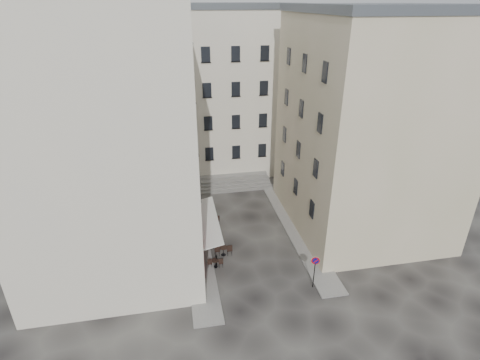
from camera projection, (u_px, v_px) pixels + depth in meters
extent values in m
plane|color=black|center=(254.00, 253.00, 30.81)|extent=(90.00, 90.00, 0.00)
cube|color=slate|center=(196.00, 232.00, 33.57)|extent=(2.00, 22.00, 0.12)
cube|color=slate|center=(295.00, 228.00, 34.19)|extent=(2.00, 18.00, 0.12)
cube|color=beige|center=(108.00, 134.00, 27.38)|extent=(12.00, 16.00, 20.00)
cube|color=tan|center=(367.00, 128.00, 31.76)|extent=(12.00, 14.00, 18.00)
cube|color=#52585E|center=(386.00, 8.00, 27.74)|extent=(12.20, 14.20, 0.60)
cube|color=beige|center=(211.00, 94.00, 43.57)|extent=(18.00, 10.00, 18.00)
cube|color=#52585E|center=(208.00, 6.00, 39.54)|extent=(18.20, 10.20, 0.60)
cube|color=#4E0B0E|center=(198.00, 234.00, 30.20)|extent=(0.25, 7.00, 3.50)
cube|color=black|center=(199.00, 238.00, 30.36)|extent=(0.06, 3.85, 2.00)
cube|color=silver|center=(208.00, 221.00, 29.81)|extent=(1.58, 7.30, 0.41)
cube|color=#5D5B58|center=(231.00, 188.00, 41.30)|extent=(9.00, 1.80, 0.20)
cube|color=#5D5B58|center=(230.00, 185.00, 41.62)|extent=(9.00, 1.80, 0.20)
cube|color=#5D5B58|center=(229.00, 181.00, 41.93)|extent=(9.00, 1.80, 0.20)
cube|color=#5D5B58|center=(229.00, 178.00, 42.24)|extent=(9.00, 1.80, 0.20)
cylinder|color=black|center=(216.00, 261.00, 29.19)|extent=(0.10, 0.10, 0.90)
sphere|color=black|center=(216.00, 256.00, 28.98)|extent=(0.12, 0.12, 0.12)
cylinder|color=black|center=(211.00, 236.00, 32.28)|extent=(0.10, 0.10, 0.90)
sphere|color=black|center=(211.00, 231.00, 32.08)|extent=(0.12, 0.12, 0.12)
cylinder|color=black|center=(207.00, 215.00, 35.38)|extent=(0.10, 0.10, 0.90)
sphere|color=black|center=(207.00, 211.00, 35.18)|extent=(0.12, 0.12, 0.12)
cylinder|color=black|center=(314.00, 273.00, 26.61)|extent=(0.07, 0.07, 2.64)
cylinder|color=red|center=(316.00, 261.00, 26.15)|extent=(0.60, 0.18, 0.61)
cylinder|color=navy|center=(316.00, 261.00, 26.13)|extent=(0.44, 0.15, 0.44)
cube|color=red|center=(316.00, 261.00, 26.10)|extent=(0.35, 0.11, 0.36)
cylinder|color=black|center=(215.00, 267.00, 29.15)|extent=(0.34, 0.34, 0.02)
cylinder|color=black|center=(215.00, 264.00, 29.01)|extent=(0.05, 0.05, 0.65)
cylinder|color=black|center=(215.00, 260.00, 28.89)|extent=(0.56, 0.56, 0.04)
cube|color=black|center=(221.00, 262.00, 29.06)|extent=(0.36, 0.36, 0.84)
cube|color=black|center=(210.00, 263.00, 29.01)|extent=(0.36, 0.36, 0.84)
cylinder|color=black|center=(223.00, 255.00, 30.50)|extent=(0.40, 0.40, 0.02)
cylinder|color=black|center=(223.00, 251.00, 30.34)|extent=(0.06, 0.06, 0.78)
cylinder|color=black|center=(223.00, 247.00, 30.19)|extent=(0.67, 0.67, 0.04)
cube|color=black|center=(229.00, 250.00, 30.40)|extent=(0.42, 0.42, 1.00)
cube|color=black|center=(217.00, 250.00, 30.33)|extent=(0.42, 0.42, 1.00)
cylinder|color=black|center=(214.00, 247.00, 31.45)|extent=(0.33, 0.33, 0.02)
cylinder|color=black|center=(214.00, 244.00, 31.32)|extent=(0.05, 0.05, 0.64)
cylinder|color=black|center=(214.00, 241.00, 31.19)|extent=(0.55, 0.55, 0.04)
cube|color=black|center=(219.00, 243.00, 31.37)|extent=(0.35, 0.35, 0.82)
cube|color=black|center=(209.00, 244.00, 31.31)|extent=(0.35, 0.35, 0.82)
cylinder|color=black|center=(212.00, 241.00, 32.20)|extent=(0.33, 0.33, 0.02)
cylinder|color=black|center=(212.00, 239.00, 32.07)|extent=(0.05, 0.05, 0.64)
cylinder|color=black|center=(212.00, 236.00, 31.95)|extent=(0.55, 0.55, 0.04)
cube|color=black|center=(217.00, 238.00, 32.12)|extent=(0.35, 0.35, 0.82)
cube|color=black|center=(207.00, 238.00, 32.07)|extent=(0.35, 0.35, 0.82)
cylinder|color=black|center=(212.00, 224.00, 34.73)|extent=(0.38, 0.38, 0.02)
cylinder|color=black|center=(212.00, 221.00, 34.58)|extent=(0.05, 0.05, 0.73)
cylinder|color=black|center=(212.00, 218.00, 34.44)|extent=(0.63, 0.63, 0.04)
cube|color=black|center=(217.00, 220.00, 34.64)|extent=(0.40, 0.40, 0.94)
cube|color=black|center=(207.00, 220.00, 34.58)|extent=(0.40, 0.40, 0.94)
imported|color=black|center=(217.00, 240.00, 30.99)|extent=(0.75, 0.65, 1.72)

